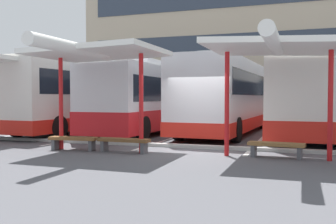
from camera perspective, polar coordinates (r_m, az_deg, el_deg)
ground_plane at (r=12.96m, az=3.53°, el=-5.66°), size 160.00×160.00×0.00m
terminal_building at (r=42.52m, az=14.58°, el=11.64°), size 37.10×10.54×20.34m
coach_bus_0 at (r=20.48m, az=-11.97°, el=2.28°), size 3.23×10.61×3.83m
coach_bus_1 at (r=19.87m, az=-2.23°, el=1.76°), size 2.64×11.15×3.55m
coach_bus_2 at (r=19.07m, az=8.73°, el=2.26°), size 3.14×10.57×3.78m
coach_bus_3 at (r=19.30m, az=19.67°, el=1.72°), size 2.87×12.09×3.57m
lane_stripe_0 at (r=22.61m, az=-14.90°, el=-2.37°), size 0.16×14.00×0.01m
lane_stripe_1 at (r=20.78m, az=-6.47°, el=-2.70°), size 0.16×14.00×0.01m
lane_stripe_2 at (r=19.48m, az=3.32°, el=-3.02°), size 0.16×14.00×0.01m
lane_stripe_3 at (r=18.82m, az=14.16°, el=-3.26°), size 0.16×14.00×0.01m
waiting_shelter_1 at (r=12.72m, az=-10.70°, el=8.35°), size 3.97×5.15×3.37m
bench_1 at (r=13.29m, az=-13.74°, el=-4.07°), size 1.66×0.60×0.45m
bench_2 at (r=12.50m, az=-6.52°, el=-4.40°), size 1.73×0.46×0.45m
waiting_shelter_2 at (r=11.39m, az=15.65°, el=8.95°), size 3.88×5.12×3.36m
bench_3 at (r=11.75m, az=15.61°, el=-4.90°), size 1.64×0.59×0.45m
platform_kerb at (r=13.50m, az=4.19°, el=-5.09°), size 44.00×0.24×0.12m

